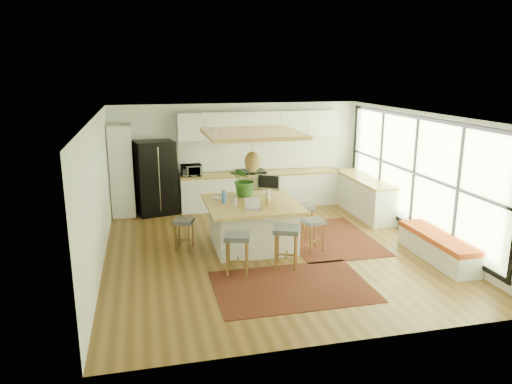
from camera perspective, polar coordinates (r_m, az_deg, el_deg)
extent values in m
plane|color=brown|center=(9.81, 1.82, -6.88)|extent=(7.00, 7.00, 0.00)
plane|color=white|center=(9.19, 1.95, 9.03)|extent=(7.00, 7.00, 0.00)
plane|color=silver|center=(12.75, -2.22, 4.37)|extent=(6.50, 0.00, 6.50)
plane|color=silver|center=(6.24, 10.33, -6.48)|extent=(6.50, 0.00, 6.50)
plane|color=silver|center=(9.13, -18.21, -0.31)|extent=(0.00, 7.00, 7.00)
plane|color=silver|center=(10.70, 18.94, 1.70)|extent=(0.00, 7.00, 7.00)
cube|color=silver|center=(12.26, -15.58, 2.39)|extent=(0.55, 0.60, 2.25)
cube|color=silver|center=(12.75, 0.52, 0.20)|extent=(4.20, 0.60, 0.88)
cube|color=olive|center=(12.64, 0.53, 2.22)|extent=(4.24, 0.64, 0.05)
cube|color=white|center=(12.84, 0.21, 4.46)|extent=(4.20, 0.02, 0.80)
cube|color=silver|center=(12.58, 0.39, 7.93)|extent=(4.20, 0.34, 0.70)
cube|color=silver|center=(12.46, 12.53, -0.48)|extent=(0.60, 2.50, 0.88)
cube|color=olive|center=(12.35, 12.65, 1.59)|extent=(0.64, 2.54, 0.05)
cube|color=black|center=(8.27, 4.28, -11.04)|extent=(2.60, 1.80, 0.01)
cube|color=black|center=(10.59, 8.56, -5.39)|extent=(1.80, 2.60, 0.01)
imported|color=#A5A5AA|center=(12.30, -7.65, 2.70)|extent=(0.52, 0.31, 0.35)
imported|color=#1E4C19|center=(10.20, -1.32, 1.13)|extent=(0.98, 0.99, 0.58)
imported|color=silver|center=(10.01, -4.63, -0.73)|extent=(0.24, 0.24, 0.05)
cylinder|color=blue|center=(9.72, -3.77, -0.74)|extent=(0.07, 0.07, 0.19)
cylinder|color=silver|center=(9.51, -2.63, -1.07)|extent=(0.07, 0.07, 0.19)
cylinder|color=#A17435|center=(9.50, 1.40, -1.06)|extent=(0.07, 0.07, 0.19)
cylinder|color=silver|center=(9.85, 1.45, -0.51)|extent=(0.07, 0.07, 0.19)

